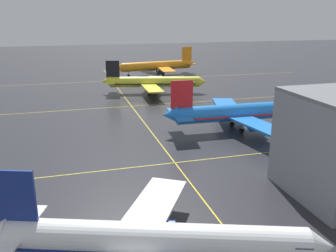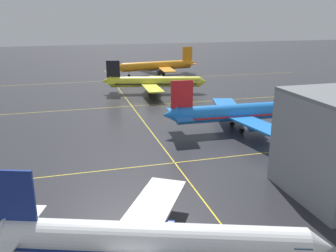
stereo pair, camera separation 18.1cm
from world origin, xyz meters
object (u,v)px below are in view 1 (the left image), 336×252
airliner_third_row (153,82)px  airliner_far_left_stand (157,66)px  airliner_second_row (244,112)px  airliner_front_gate (150,241)px

airliner_third_row → airliner_far_left_stand: (10.31, 35.52, 0.23)m
airliner_second_row → airliner_third_row: 44.18m
airliner_second_row → airliner_far_left_stand: size_ratio=1.03×
airliner_front_gate → airliner_second_row: size_ratio=0.90×
airliner_third_row → airliner_far_left_stand: size_ratio=0.93×
airliner_second_row → airliner_third_row: size_ratio=1.11×
airliner_front_gate → airliner_third_row: 85.50m
airliner_front_gate → airliner_far_left_stand: 122.46m
airliner_second_row → airliner_third_row: bearing=103.0°
airliner_front_gate → airliner_far_left_stand: size_ratio=0.92×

